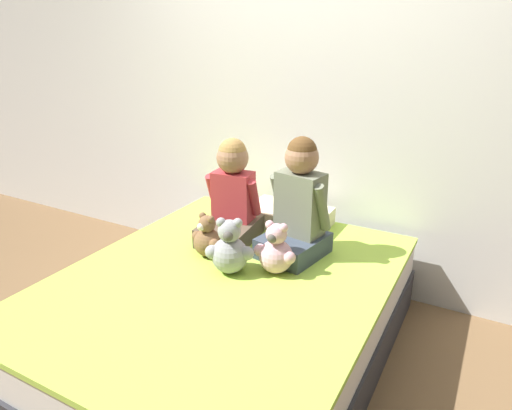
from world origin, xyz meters
name	(u,v)px	position (x,y,z in m)	size (l,w,h in m)	color
ground_plane	(226,353)	(0.00, 0.00, 0.00)	(14.00, 14.00, 0.00)	brown
wall_behind_bed	(310,100)	(0.00, 1.08, 1.25)	(8.00, 0.06, 2.50)	silver
bed	(225,316)	(0.00, 0.00, 0.24)	(1.60, 1.96, 0.48)	#2D2D33
child_on_left	(232,197)	(-0.21, 0.43, 0.75)	(0.34, 0.42, 0.61)	brown
child_on_right	(298,205)	(0.22, 0.43, 0.78)	(0.37, 0.41, 0.67)	#384251
teddy_bear_held_by_left_child	(207,238)	(-0.21, 0.16, 0.59)	(0.20, 0.16, 0.25)	brown
teddy_bear_held_by_right_child	(276,251)	(0.21, 0.17, 0.60)	(0.24, 0.18, 0.28)	#DBA3B2
teddy_bear_between_children	(230,250)	(0.00, 0.06, 0.61)	(0.24, 0.19, 0.30)	#939399
pillow_at_headboard	(288,216)	(0.00, 0.79, 0.54)	(0.53, 0.32, 0.11)	beige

